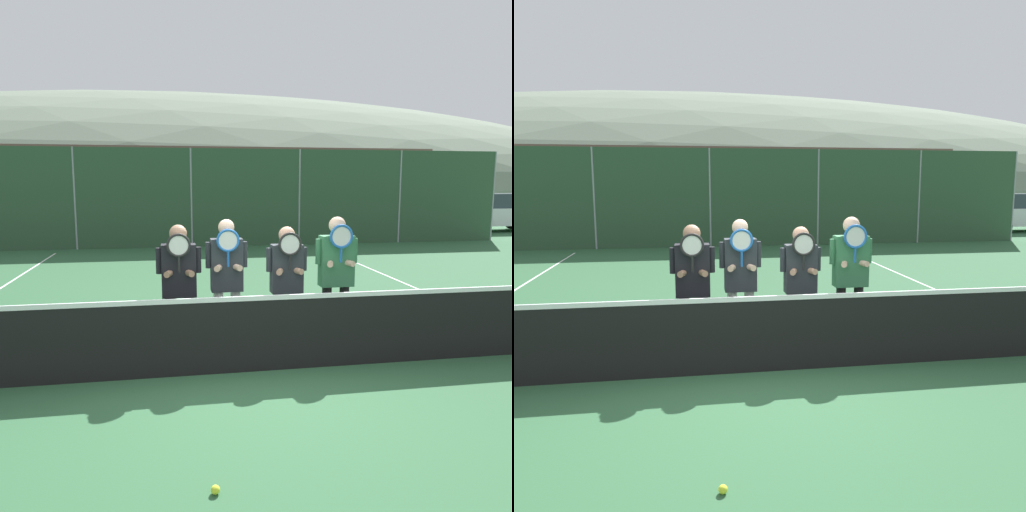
# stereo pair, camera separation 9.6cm
# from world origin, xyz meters

# --- Properties ---
(ground_plane) EXTENTS (120.00, 120.00, 0.00)m
(ground_plane) POSITION_xyz_m (0.00, 0.00, 0.00)
(ground_plane) COLOR #2D5B38
(hill_distant) EXTENTS (124.37, 69.09, 24.18)m
(hill_distant) POSITION_xyz_m (0.00, 59.35, 0.00)
(hill_distant) COLOR slate
(hill_distant) RESTS_ON ground_plane
(clubhouse_building) EXTENTS (23.20, 5.50, 3.86)m
(clubhouse_building) POSITION_xyz_m (0.35, 19.97, 1.95)
(clubhouse_building) COLOR beige
(clubhouse_building) RESTS_ON ground_plane
(fence_back) EXTENTS (23.32, 0.06, 3.42)m
(fence_back) POSITION_xyz_m (0.00, 11.91, 1.71)
(fence_back) COLOR gray
(fence_back) RESTS_ON ground_plane
(tennis_net) EXTENTS (11.80, 0.09, 1.03)m
(tennis_net) POSITION_xyz_m (0.00, 0.00, 0.48)
(tennis_net) COLOR gray
(tennis_net) RESTS_ON ground_plane
(court_line_right_sideline) EXTENTS (0.05, 16.00, 0.01)m
(court_line_right_sideline) POSITION_xyz_m (4.39, 3.00, 0.00)
(court_line_right_sideline) COLOR white
(court_line_right_sideline) RESTS_ON ground_plane
(player_leftmost) EXTENTS (0.56, 0.34, 1.73)m
(player_leftmost) POSITION_xyz_m (-0.69, 0.55, 1.03)
(player_leftmost) COLOR black
(player_leftmost) RESTS_ON ground_plane
(player_center_left) EXTENTS (0.54, 0.34, 1.79)m
(player_center_left) POSITION_xyz_m (-0.08, 0.66, 1.05)
(player_center_left) COLOR white
(player_center_left) RESTS_ON ground_plane
(player_center_right) EXTENTS (0.55, 0.34, 1.68)m
(player_center_right) POSITION_xyz_m (0.71, 0.65, 1.00)
(player_center_right) COLOR #56565B
(player_center_right) RESTS_ON ground_plane
(player_rightmost) EXTENTS (0.58, 0.34, 1.80)m
(player_rightmost) POSITION_xyz_m (1.41, 0.68, 1.08)
(player_rightmost) COLOR black
(player_rightmost) RESTS_ON ground_plane
(car_far_left) EXTENTS (4.32, 1.93, 1.71)m
(car_far_left) POSITION_xyz_m (-6.71, 15.18, 0.88)
(car_far_left) COLOR navy
(car_far_left) RESTS_ON ground_plane
(car_left_of_center) EXTENTS (4.68, 1.92, 1.70)m
(car_left_of_center) POSITION_xyz_m (-1.31, 14.93, 0.88)
(car_left_of_center) COLOR black
(car_left_of_center) RESTS_ON ground_plane
(car_center) EXTENTS (4.18, 1.97, 1.78)m
(car_center) POSITION_xyz_m (4.01, 15.21, 0.91)
(car_center) COLOR black
(car_center) RESTS_ON ground_plane
(car_right_of_center) EXTENTS (4.47, 1.92, 1.75)m
(car_right_of_center) POSITION_xyz_m (9.23, 15.34, 0.89)
(car_right_of_center) COLOR #B2B7BC
(car_right_of_center) RESTS_ON ground_plane
(car_far_right) EXTENTS (4.15, 2.02, 1.74)m
(car_far_right) POSITION_xyz_m (14.43, 15.32, 0.89)
(car_far_right) COLOR silver
(car_far_right) RESTS_ON ground_plane
(tennis_ball_on_court) EXTENTS (0.07, 0.07, 0.07)m
(tennis_ball_on_court) POSITION_xyz_m (-0.52, -2.30, 0.03)
(tennis_ball_on_court) COLOR #CCDB33
(tennis_ball_on_court) RESTS_ON ground_plane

